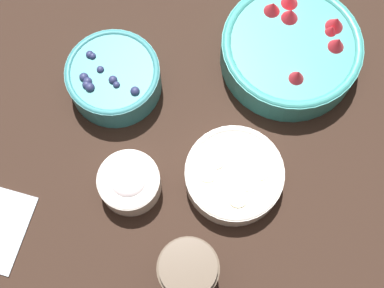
# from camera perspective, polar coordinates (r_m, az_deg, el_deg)

# --- Properties ---
(ground_plane) EXTENTS (4.00, 4.00, 0.00)m
(ground_plane) POSITION_cam_1_polar(r_m,az_deg,el_deg) (0.89, 0.23, -2.14)
(ground_plane) COLOR black
(bowl_strawberries) EXTENTS (0.24, 0.24, 0.08)m
(bowl_strawberries) POSITION_cam_1_polar(r_m,az_deg,el_deg) (0.95, 10.53, 9.93)
(bowl_strawberries) COLOR teal
(bowl_strawberries) RESTS_ON ground_plane
(bowl_blueberries) EXTENTS (0.16, 0.16, 0.07)m
(bowl_blueberries) POSITION_cam_1_polar(r_m,az_deg,el_deg) (0.92, -8.36, 7.06)
(bowl_blueberries) COLOR teal
(bowl_blueberries) RESTS_ON ground_plane
(bowl_bananas) EXTENTS (0.16, 0.16, 0.04)m
(bowl_bananas) POSITION_cam_1_polar(r_m,az_deg,el_deg) (0.86, 4.50, -3.30)
(bowl_bananas) COLOR silver
(bowl_bananas) RESTS_ON ground_plane
(bowl_cream) EXTENTS (0.10, 0.10, 0.06)m
(bowl_cream) POSITION_cam_1_polar(r_m,az_deg,el_deg) (0.86, -6.71, -4.05)
(bowl_cream) COLOR silver
(bowl_cream) RESTS_ON ground_plane
(jar_chocolate) EXTENTS (0.09, 0.09, 0.11)m
(jar_chocolate) POSITION_cam_1_polar(r_m,az_deg,el_deg) (0.81, -0.39, -13.45)
(jar_chocolate) COLOR brown
(jar_chocolate) RESTS_ON ground_plane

